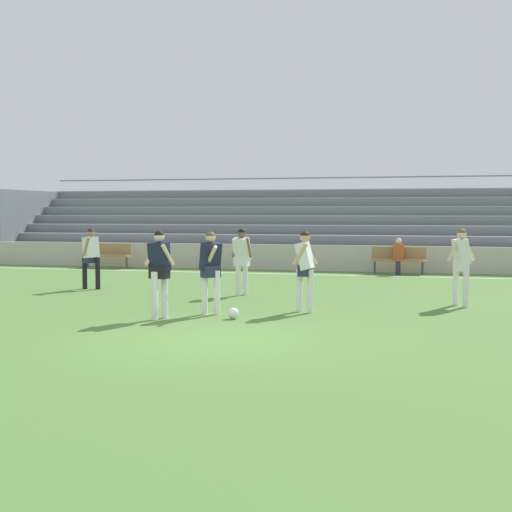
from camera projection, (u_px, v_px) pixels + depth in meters
The scene contains 14 objects.
ground_plane at pixel (215, 339), 11.73m from camera, with size 160.00×160.00×0.00m, color #517A38.
field_line_sideline at pixel (327, 275), 23.56m from camera, with size 44.00×0.12×0.01m, color white.
sideline_wall at pixel (334, 258), 25.10m from camera, with size 48.00×0.16×0.91m, color #BCB7AD.
bleacher_stand at pixel (322, 224), 28.92m from camera, with size 26.45×5.35×3.59m.
bench_far_left at pixel (399, 258), 23.85m from camera, with size 1.80×0.40×0.90m.
bench_far_right at pixel (108, 253), 26.44m from camera, with size 1.80×0.40×0.90m.
spectator_seated at pixel (398, 253), 23.73m from camera, with size 0.36×0.42×1.21m.
player_dark_wide_left at pixel (159, 266), 13.85m from camera, with size 0.54×0.50×1.72m.
player_dark_on_ball at pixel (211, 265), 14.46m from camera, with size 0.50×0.71×1.68m.
player_white_deep_cover at pixel (242, 256), 17.78m from camera, with size 0.49×0.41×1.66m.
player_white_wide_right at pixel (91, 253), 19.21m from camera, with size 0.50×0.63×1.63m.
player_white_trailing_run at pixel (461, 260), 15.71m from camera, with size 0.64×0.47×1.71m.
player_white_challenging at pixel (305, 264), 14.77m from camera, with size 0.48×0.48×1.68m.
soccer_ball at pixel (233, 313), 13.91m from camera, with size 0.22×0.22×0.22m, color white.
Camera 1 is at (3.52, -11.10, 2.09)m, focal length 50.32 mm.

